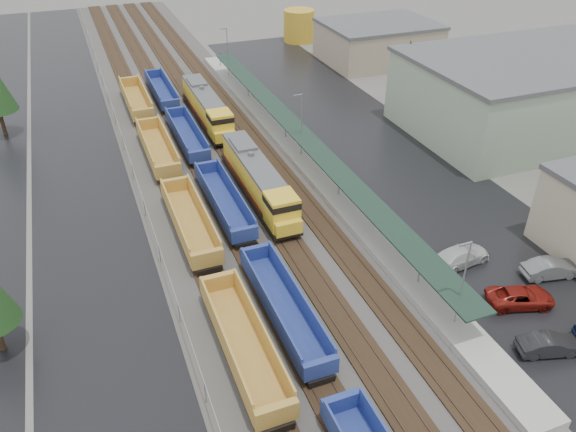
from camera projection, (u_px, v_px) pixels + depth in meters
name	position (u px, v px, depth m)	size (l,w,h in m)	color
ballast_strip	(201.00, 138.00, 70.64)	(20.00, 160.00, 0.08)	#302D2B
trackbed	(201.00, 137.00, 70.57)	(14.60, 160.00, 0.22)	black
west_parking_lot	(77.00, 157.00, 66.08)	(10.00, 160.00, 0.02)	black
east_commuter_lot	(373.00, 146.00, 68.61)	(16.00, 100.00, 0.02)	black
station_platform	(301.00, 153.00, 65.33)	(3.00, 80.00, 8.00)	#9E9B93
chainlink_fence	(124.00, 143.00, 65.66)	(0.08, 160.04, 2.02)	gray
industrial_buildings	(527.00, 104.00, 68.79)	(32.52, 75.30, 9.50)	#BAB18E
tree_east	(408.00, 67.00, 74.13)	(4.40, 4.40, 10.00)	#332316
locomotive_lead	(259.00, 181.00, 56.75)	(2.77, 18.26, 4.13)	black
locomotive_trail	(207.00, 108.00, 73.21)	(2.77, 18.26, 4.13)	black
well_string_yellow	(213.00, 274.00, 45.68)	(2.86, 97.24, 2.54)	#AD8830
well_string_blue	(250.00, 247.00, 48.99)	(2.58, 97.56, 2.29)	navy
storage_tank	(299.00, 26.00, 105.95)	(5.78, 5.78, 5.78)	gold
parked_car_east_a	(549.00, 345.00, 39.74)	(4.56, 1.59, 1.50)	black
parked_car_east_b	(520.00, 297.00, 44.07)	(5.29, 2.44, 1.47)	maroon
parked_car_east_c	(460.00, 256.00, 48.46)	(5.64, 2.29, 1.64)	silver
parked_car_east_e	(551.00, 269.00, 47.00)	(4.85, 1.69, 1.60)	slate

